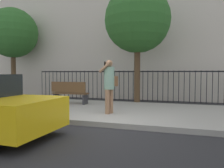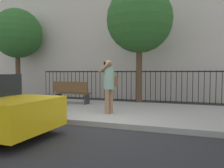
# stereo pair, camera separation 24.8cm
# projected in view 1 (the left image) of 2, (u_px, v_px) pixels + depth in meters

# --- Properties ---
(ground_plane) EXTENTS (60.00, 60.00, 0.00)m
(ground_plane) POSITION_uv_depth(u_px,v_px,m) (100.00, 127.00, 6.10)
(ground_plane) COLOR #28282B
(sidewalk) EXTENTS (28.00, 4.40, 0.15)m
(sidewalk) POSITION_uv_depth(u_px,v_px,m) (121.00, 111.00, 8.18)
(sidewalk) COLOR #9E9B93
(sidewalk) RESTS_ON ground
(iron_fence) EXTENTS (12.03, 0.04, 1.60)m
(iron_fence) POSITION_uv_depth(u_px,v_px,m) (140.00, 82.00, 11.65)
(iron_fence) COLOR black
(iron_fence) RESTS_ON ground
(pedestrian_on_phone) EXTENTS (0.53, 0.72, 1.76)m
(pedestrian_on_phone) POSITION_uv_depth(u_px,v_px,m) (110.00, 82.00, 7.32)
(pedestrian_on_phone) COLOR #936B4C
(pedestrian_on_phone) RESTS_ON sidewalk
(street_bench) EXTENTS (1.60, 0.45, 0.95)m
(street_bench) POSITION_uv_depth(u_px,v_px,m) (70.00, 92.00, 9.63)
(street_bench) COLOR brown
(street_bench) RESTS_ON sidewalk
(street_tree_near) EXTENTS (2.97, 2.97, 5.36)m
(street_tree_near) POSITION_uv_depth(u_px,v_px,m) (137.00, 20.00, 10.09)
(street_tree_near) COLOR #4C3823
(street_tree_near) RESTS_ON ground
(street_tree_mid) EXTENTS (2.91, 2.91, 5.29)m
(street_tree_mid) POSITION_uv_depth(u_px,v_px,m) (13.00, 33.00, 13.19)
(street_tree_mid) COLOR #4C3823
(street_tree_mid) RESTS_ON ground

